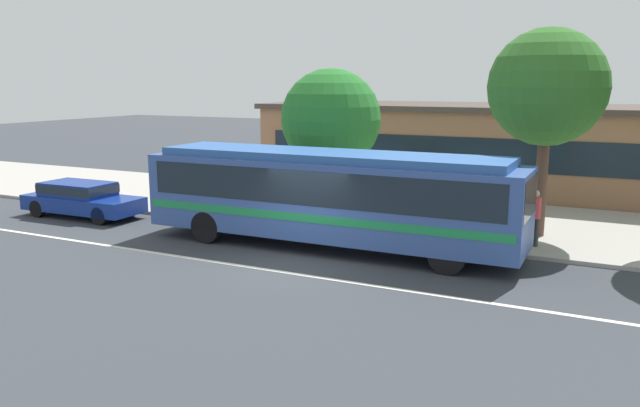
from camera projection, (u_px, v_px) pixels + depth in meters
The scene contains 12 objects.
ground_plane at pixel (295, 264), 17.47m from camera, with size 120.00×120.00×0.00m, color #34373D.
sidewalk_slab at pixel (388, 213), 23.92m from camera, with size 60.00×8.00×0.12m, color #A29C94.
lane_stripe_center at pixel (281, 272), 16.76m from camera, with size 56.00×0.16×0.01m, color silver.
transit_bus at pixel (329, 193), 18.87m from camera, with size 11.57×2.64×2.92m.
sedan_behind_bus at pixel (81, 198), 23.48m from camera, with size 4.66×1.81×1.29m.
pedestrian_waiting_near_sign at pixel (535, 214), 18.69m from camera, with size 0.46×0.46×1.71m.
pedestrian_walking_along_curb at pixel (288, 196), 21.60m from camera, with size 0.44×0.44×1.69m.
pedestrian_standing_by_tree at pixel (325, 199), 21.29m from camera, with size 0.42×0.42×1.65m.
bus_stop_sign at pixel (446, 188), 19.34m from camera, with size 0.12×0.44×2.58m.
street_tree_near_stop at pixel (331, 119), 22.98m from camera, with size 3.65×3.65×5.33m.
street_tree_mid_block at pixel (547, 88), 19.38m from camera, with size 3.62×3.62×6.48m.
station_building at pixel (496, 148), 29.02m from camera, with size 21.55×7.18×3.93m.
Camera 1 is at (8.07, -14.79, 4.95)m, focal length 35.49 mm.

